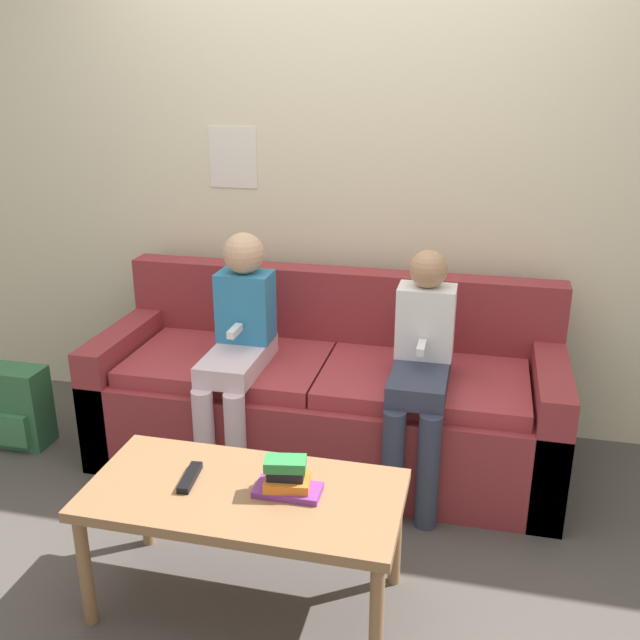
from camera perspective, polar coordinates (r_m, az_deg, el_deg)
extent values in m
plane|color=#4C4742|center=(3.07, -1.62, -15.32)|extent=(10.00, 10.00, 0.00)
cube|color=beige|center=(3.50, 2.38, 12.15)|extent=(8.00, 0.06, 2.60)
cube|color=white|center=(3.61, -6.97, 12.77)|extent=(0.25, 0.00, 0.30)
cube|color=maroon|center=(3.35, 0.40, -7.83)|extent=(2.10, 0.77, 0.43)
cube|color=maroon|center=(3.46, 1.58, 0.73)|extent=(2.10, 0.14, 0.41)
cube|color=maroon|center=(3.63, -14.89, -4.79)|extent=(0.14, 0.77, 0.59)
cube|color=maroon|center=(3.26, 17.62, -8.09)|extent=(0.14, 0.77, 0.59)
cube|color=#A1343A|center=(3.33, -7.31, -3.41)|extent=(0.89, 0.61, 0.07)
cube|color=#A1343A|center=(3.15, 8.31, -4.91)|extent=(0.89, 0.61, 0.07)
cube|color=#8E6642|center=(2.43, -6.11, -13.72)|extent=(1.04, 0.51, 0.04)
cylinder|color=#8E6642|center=(2.59, -18.27, -18.49)|extent=(0.04, 0.04, 0.42)
cylinder|color=#8E6642|center=(2.31, 4.53, -22.85)|extent=(0.04, 0.04, 0.42)
cylinder|color=#8E6642|center=(2.89, -13.84, -13.59)|extent=(0.04, 0.04, 0.42)
cylinder|color=#8E6642|center=(2.64, 6.07, -16.61)|extent=(0.04, 0.04, 0.42)
cylinder|color=silver|center=(3.10, -9.20, -9.76)|extent=(0.09, 0.09, 0.50)
cylinder|color=silver|center=(3.06, -6.73, -10.12)|extent=(0.09, 0.09, 0.50)
cube|color=silver|center=(3.16, -6.62, -3.13)|extent=(0.23, 0.48, 0.09)
cube|color=teal|center=(3.20, -5.97, 1.10)|extent=(0.24, 0.16, 0.31)
sphere|color=tan|center=(3.13, -6.13, 5.32)|extent=(0.18, 0.18, 0.18)
cube|color=white|center=(3.09, -6.83, -0.89)|extent=(0.03, 0.12, 0.03)
cylinder|color=#33384C|center=(2.92, 5.84, -11.65)|extent=(0.09, 0.09, 0.50)
cylinder|color=#33384C|center=(2.91, 8.63, -11.91)|extent=(0.09, 0.09, 0.50)
cube|color=#33384C|center=(3.00, 8.02, -4.52)|extent=(0.23, 0.48, 0.09)
cube|color=white|center=(3.04, 8.45, -0.10)|extent=(0.24, 0.16, 0.31)
sphere|color=tan|center=(2.97, 8.67, 4.05)|extent=(0.16, 0.16, 0.16)
cube|color=white|center=(2.93, 8.11, -2.22)|extent=(0.03, 0.12, 0.03)
cube|color=black|center=(2.49, -10.36, -12.28)|extent=(0.06, 0.17, 0.02)
cube|color=#7A3389|center=(2.39, -2.58, -13.44)|extent=(0.22, 0.11, 0.02)
cube|color=orange|center=(2.38, -2.63, -12.82)|extent=(0.16, 0.13, 0.03)
cube|color=black|center=(2.37, -2.70, -12.00)|extent=(0.13, 0.10, 0.03)
cube|color=#2D8442|center=(2.34, -2.80, -11.41)|extent=(0.15, 0.10, 0.04)
cube|color=#336B42|center=(3.78, -22.91, -6.38)|extent=(0.27, 0.16, 0.40)
cube|color=#3D804F|center=(3.74, -23.60, -8.09)|extent=(0.19, 0.03, 0.16)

